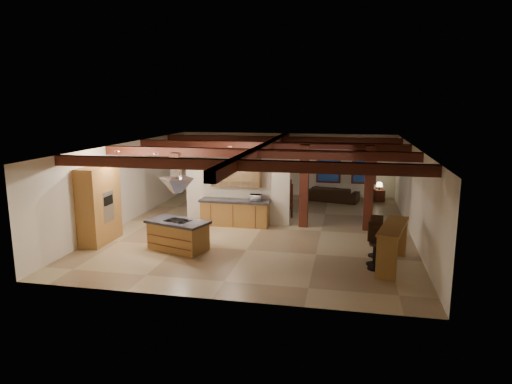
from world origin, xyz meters
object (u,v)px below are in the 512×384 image
at_px(sofa, 333,194).
at_px(kitchen_island, 178,235).
at_px(dining_table, 268,205).
at_px(bar_counter, 393,239).

bearing_deg(sofa, kitchen_island, 73.88).
relative_size(dining_table, sofa, 0.75).
bearing_deg(dining_table, bar_counter, -74.70).
height_order(kitchen_island, bar_counter, bar_counter).
xyz_separation_m(dining_table, bar_counter, (4.30, -5.39, 0.49)).
xyz_separation_m(kitchen_island, bar_counter, (6.12, -0.26, 0.33)).
relative_size(kitchen_island, sofa, 0.90).
distance_m(kitchen_island, dining_table, 5.44).
bearing_deg(dining_table, sofa, 23.86).
bearing_deg(dining_table, kitchen_island, -132.79).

